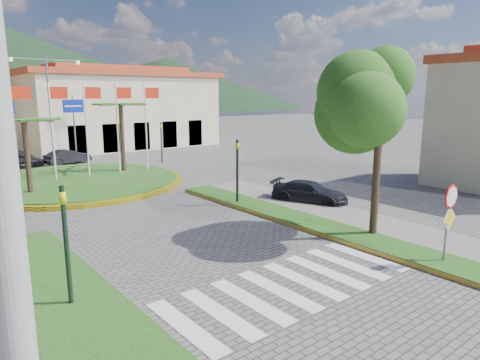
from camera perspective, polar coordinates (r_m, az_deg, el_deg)
ground at (r=10.46m, az=23.22°, el=-20.26°), size 160.00×160.00×0.00m
sidewalk_right at (r=16.17m, az=27.18°, el=-8.89°), size 4.00×28.00×0.15m
verge_right at (r=15.13m, az=25.27°, el=-10.02°), size 1.60×28.00×0.18m
median_left at (r=11.33m, az=-27.31°, el=-17.53°), size 5.00×14.00×0.18m
crosswalk at (r=12.52m, az=6.45°, el=-13.86°), size 8.00×3.00×0.01m
roundabout_island at (r=27.64m, az=-20.98°, el=-0.13°), size 12.70×12.70×6.00m
stop_sign at (r=14.70m, az=26.13°, el=-3.73°), size 0.80×0.11×2.65m
deciduous_tree at (r=16.26m, az=18.32°, el=10.28°), size 3.60×3.60×6.80m
utility_pole at (r=4.05m, az=-29.32°, el=-1.93°), size 0.32×0.32×9.00m
traffic_light_left at (r=11.33m, az=-22.23°, el=-6.89°), size 0.15×0.18×3.20m
traffic_light_right at (r=20.58m, az=-0.37°, el=1.91°), size 0.15×0.18×3.20m
traffic_light_far at (r=34.14m, az=-10.45°, el=5.50°), size 0.18×0.15×3.20m
direction_sign_west at (r=35.46m, az=-29.02°, el=7.06°), size 1.60×0.14×5.20m
direction_sign_east at (r=36.65m, az=-21.27°, el=7.81°), size 1.60×0.14×5.20m
street_lamp_centre at (r=35.13m, az=-24.03°, el=9.06°), size 4.80×0.16×8.00m
building_right at (r=45.68m, az=-15.58°, el=9.19°), size 19.08×9.54×8.05m
hill_far_east at (r=159.41m, az=-9.63°, el=12.55°), size 120.00×120.00×18.00m
car_dark_a at (r=35.08m, az=-27.26°, el=2.29°), size 3.30×1.47×1.10m
car_dark_b at (r=35.71m, az=-21.98°, el=2.90°), size 3.64×1.97×1.14m
car_side_right at (r=21.45m, az=9.28°, el=-1.64°), size 2.90×4.08×1.10m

